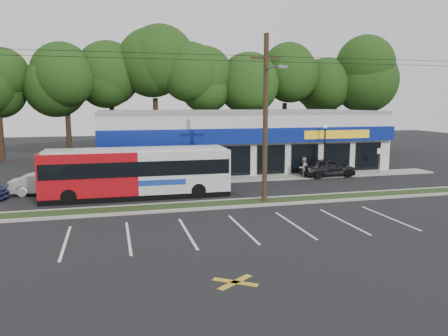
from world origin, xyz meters
TOP-DOWN VIEW (x-y plane):
  - ground at (0.00, 0.00)m, footprint 120.00×120.00m
  - grass_strip at (0.00, 1.00)m, footprint 40.00×1.60m
  - curb_south at (0.00, 0.15)m, footprint 40.00×0.25m
  - curb_north at (0.00, 1.85)m, footprint 40.00×0.25m
  - sidewalk at (5.00, 9.00)m, footprint 32.00×2.20m
  - strip_mall at (5.50, 15.91)m, footprint 25.00×12.55m
  - utility_pole at (2.83, 0.93)m, footprint 50.00×2.77m
  - lamp_post at (11.00, 8.80)m, footprint 0.30×0.30m
  - sign_post at (16.00, 8.57)m, footprint 0.45×0.10m
  - tree_line at (4.00, 26.00)m, footprint 46.76×6.76m
  - metrobus at (-4.35, 4.50)m, footprint 11.81×2.62m
  - car_dark at (11.18, 8.50)m, footprint 4.61×1.93m
  - car_silver at (-10.25, 7.00)m, footprint 4.40×1.81m
  - pedestrian_a at (2.00, 6.62)m, footprint 0.80×0.76m
  - pedestrian_b at (9.00, 8.39)m, footprint 0.93×0.79m

SIDE VIEW (x-z plane):
  - ground at x=0.00m, z-range 0.00..0.00m
  - sidewalk at x=5.00m, z-range 0.00..0.10m
  - grass_strip at x=0.00m, z-range 0.00..0.12m
  - curb_south at x=0.00m, z-range 0.00..0.14m
  - curb_north at x=0.00m, z-range 0.00..0.14m
  - car_silver at x=-10.25m, z-range 0.00..1.42m
  - car_dark at x=11.18m, z-range 0.00..1.56m
  - pedestrian_b at x=9.00m, z-range 0.00..1.68m
  - pedestrian_a at x=2.00m, z-range 0.00..1.84m
  - sign_post at x=16.00m, z-range 0.44..2.67m
  - metrobus at x=-4.35m, z-range 0.09..3.26m
  - strip_mall at x=5.50m, z-range 0.00..5.30m
  - lamp_post at x=11.00m, z-range 0.55..4.80m
  - utility_pole at x=2.83m, z-range 0.41..10.41m
  - tree_line at x=4.00m, z-range 2.50..14.33m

